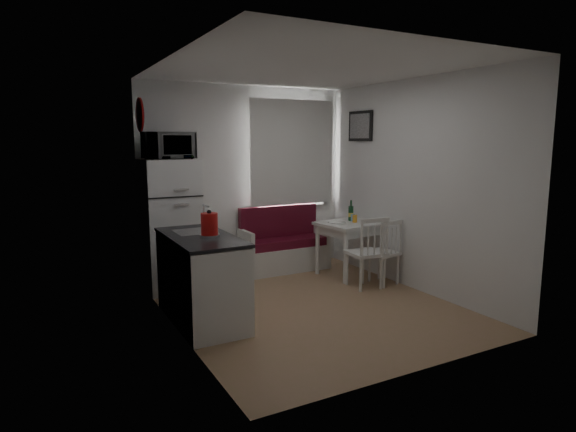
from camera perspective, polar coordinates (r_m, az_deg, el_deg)
name	(u,v)px	position (r m, az deg, el deg)	size (l,w,h in m)	color
floor	(309,306)	(5.53, 2.53, -10.61)	(3.00, 3.50, 0.02)	tan
ceiling	(311,68)	(5.27, 2.73, 17.11)	(3.00, 3.50, 0.02)	white
wall_back	(246,180)	(6.80, -4.99, 4.26)	(3.00, 0.02, 2.60)	white
wall_front	(426,213)	(3.86, 16.09, 0.38)	(3.00, 0.02, 2.60)	white
wall_left	(173,200)	(4.66, -13.43, 1.91)	(0.02, 3.50, 2.60)	white
wall_right	(414,186)	(6.15, 14.74, 3.51)	(0.02, 3.50, 2.60)	white
window	(291,156)	(7.06, 0.34, 7.11)	(1.22, 0.06, 1.47)	white
curtain	(293,153)	(6.99, 0.61, 7.51)	(1.35, 0.02, 1.50)	white
kitchen_counter	(201,278)	(5.05, -10.23, -7.23)	(0.62, 1.32, 1.16)	white
wall_sign	(141,115)	(6.05, -17.08, 11.39)	(0.40, 0.40, 0.03)	#1A489E
picture_frame	(360,126)	(6.95, 8.56, 10.49)	(0.04, 0.52, 0.42)	black
bench	(284,249)	(6.93, -0.54, -3.95)	(1.28, 0.49, 0.92)	white
dining_table	(355,228)	(6.74, 7.92, -1.36)	(1.07, 0.82, 0.74)	white
chair_left	(371,245)	(6.09, 9.76, -3.38)	(0.45, 0.44, 0.49)	white
chair_right	(385,246)	(6.25, 11.46, -3.46)	(0.47, 0.45, 0.46)	white
fridge	(170,225)	(6.15, -13.77, -1.02)	(0.65, 0.65, 1.63)	white
microwave	(168,146)	(6.01, -13.99, 8.11)	(0.58, 0.39, 0.32)	white
kettle	(209,224)	(4.80, -9.30, -0.98)	(0.20, 0.20, 0.27)	red
wine_bottle	(351,210)	(6.78, 7.47, 0.66)	(0.07, 0.07, 0.29)	#154323
drinking_glass_orange	(355,219)	(6.65, 7.92, -0.32)	(0.06, 0.06, 0.10)	#FBA729
drinking_glass_blue	(353,218)	(6.76, 7.70, -0.19)	(0.06, 0.06, 0.10)	#7AAFCF
plate	(337,222)	(6.57, 5.79, -0.77)	(0.24, 0.24, 0.02)	white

